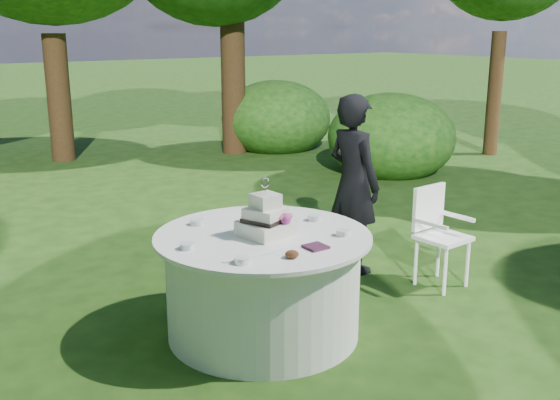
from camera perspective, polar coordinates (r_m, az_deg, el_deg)
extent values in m
plane|color=#18370F|center=(4.97, -1.45, -11.47)|extent=(80.00, 80.00, 0.00)
cube|color=#491F39|center=(4.39, 3.13, -4.09)|extent=(0.14, 0.14, 0.02)
ellipsoid|color=white|center=(4.25, -2.31, -4.79)|extent=(0.48, 0.07, 0.01)
imported|color=black|center=(6.00, 6.41, 1.42)|extent=(0.41, 0.61, 1.64)
cylinder|color=white|center=(4.82, -1.47, -7.52)|extent=(1.40, 1.40, 0.74)
cylinder|color=white|center=(4.69, -1.50, -3.17)|extent=(1.56, 1.56, 0.03)
cube|color=white|center=(4.64, -1.26, -2.49)|extent=(0.37, 0.37, 0.11)
cube|color=white|center=(4.62, -1.27, -1.31)|extent=(0.32, 0.32, 0.11)
cube|color=white|center=(4.59, -1.27, -0.11)|extent=(0.18, 0.18, 0.11)
cube|color=black|center=(4.62, -1.26, -1.72)|extent=(0.34, 0.34, 0.03)
sphere|color=#BE388E|center=(4.57, 0.47, -1.67)|extent=(0.09, 0.09, 0.09)
cylinder|color=silver|center=(4.57, -1.28, 0.80)|extent=(0.01, 0.01, 0.05)
torus|color=silver|center=(4.56, -1.28, 1.53)|extent=(0.08, 0.02, 0.08)
cube|color=white|center=(5.83, 14.02, -3.21)|extent=(0.41, 0.41, 0.04)
cube|color=white|center=(5.87, 12.82, -0.58)|extent=(0.39, 0.06, 0.39)
cylinder|color=white|center=(5.70, 14.17, -6.09)|extent=(0.03, 0.03, 0.42)
cylinder|color=white|center=(5.94, 16.00, -5.36)|extent=(0.03, 0.03, 0.42)
cylinder|color=white|center=(5.88, 11.74, -5.30)|extent=(0.03, 0.03, 0.42)
cylinder|color=white|center=(6.11, 13.62, -4.62)|extent=(0.03, 0.03, 0.42)
cube|color=white|center=(5.65, 12.99, -2.04)|extent=(0.06, 0.35, 0.03)
cube|color=white|center=(5.93, 15.20, -1.37)|extent=(0.06, 0.35, 0.03)
cylinder|color=white|center=(4.41, -8.07, -4.00)|extent=(0.10, 0.10, 0.04)
cylinder|color=white|center=(5.01, 3.02, -1.56)|extent=(0.10, 0.10, 0.04)
cylinder|color=white|center=(4.11, -3.31, -5.28)|extent=(0.10, 0.10, 0.04)
cylinder|color=white|center=(4.67, 5.51, -2.85)|extent=(0.10, 0.10, 0.04)
cylinder|color=white|center=(4.93, -7.25, -1.93)|extent=(0.10, 0.10, 0.04)
ellipsoid|color=#562D16|center=(5.23, -0.65, -0.79)|extent=(0.09, 0.09, 0.05)
ellipsoid|color=#562D16|center=(4.20, 1.05, -4.74)|extent=(0.09, 0.09, 0.05)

